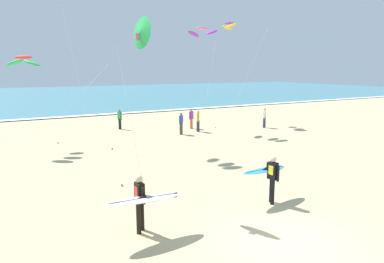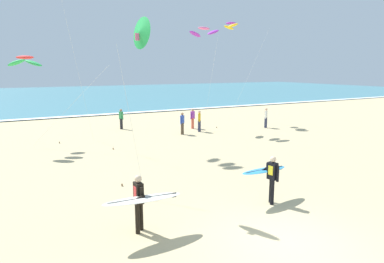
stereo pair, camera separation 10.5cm
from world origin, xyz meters
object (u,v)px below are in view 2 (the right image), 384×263
(bystander_blue_top, at_px, (182,123))
(bystander_green_top, at_px, (121,119))
(kite_arc_violet_low, at_px, (231,26))
(surfer_trailing, at_px, (269,174))
(bystander_purple_top, at_px, (193,118))
(kite_delta_emerald_far, at_px, (140,34))
(bystander_white_top, at_px, (266,118))
(kite_arc_scarlet_mid, at_px, (25,61))
(surfer_lead, at_px, (141,199))
(bystander_yellow_top, at_px, (199,121))
(kite_arc_rose_high, at_px, (204,32))

(bystander_blue_top, bearing_deg, bystander_green_top, 127.61)
(kite_arc_violet_low, bearing_deg, surfer_trailing, -120.18)
(kite_arc_violet_low, height_order, bystander_purple_top, kite_arc_violet_low)
(kite_delta_emerald_far, relative_size, bystander_purple_top, 4.00)
(surfer_trailing, xyz_separation_m, bystander_green_top, (-0.32, 16.77, -0.23))
(kite_arc_violet_low, distance_m, bystander_blue_top, 10.25)
(bystander_blue_top, distance_m, bystander_white_top, 7.16)
(surfer_trailing, height_order, bystander_white_top, surfer_trailing)
(bystander_purple_top, bearing_deg, bystander_blue_top, -135.53)
(kite_arc_scarlet_mid, height_order, bystander_white_top, kite_arc_scarlet_mid)
(bystander_blue_top, bearing_deg, surfer_lead, -121.08)
(surfer_trailing, distance_m, bystander_purple_top, 15.09)
(bystander_green_top, bearing_deg, bystander_yellow_top, -38.45)
(kite_arc_rose_high, relative_size, bystander_blue_top, 4.81)
(kite_arc_scarlet_mid, distance_m, bystander_blue_top, 10.65)
(bystander_purple_top, bearing_deg, kite_delta_emerald_far, -125.16)
(surfer_lead, relative_size, bystander_yellow_top, 1.45)
(bystander_purple_top, xyz_separation_m, bystander_blue_top, (-1.80, -1.76, 0.00))
(kite_arc_scarlet_mid, height_order, kite_delta_emerald_far, kite_delta_emerald_far)
(bystander_purple_top, bearing_deg, kite_arc_scarlet_mid, -173.98)
(surfer_trailing, distance_m, bystander_green_top, 16.78)
(kite_arc_scarlet_mid, xyz_separation_m, bystander_blue_top, (9.75, -0.55, -4.26))
(kite_arc_violet_low, xyz_separation_m, bystander_white_top, (0.86, -3.91, -7.44))
(kite_arc_scarlet_mid, bearing_deg, bystander_green_top, 29.30)
(surfer_lead, bearing_deg, kite_arc_violet_low, 48.84)
(kite_arc_rose_high, bearing_deg, kite_delta_emerald_far, -128.89)
(bystander_white_top, bearing_deg, bystander_yellow_top, 169.40)
(bystander_green_top, bearing_deg, kite_delta_emerald_far, -103.36)
(bystander_green_top, bearing_deg, kite_arc_rose_high, -33.68)
(bystander_yellow_top, bearing_deg, surfer_trailing, -109.30)
(kite_arc_rose_high, bearing_deg, surfer_lead, -126.22)
(surfer_trailing, height_order, bystander_blue_top, surfer_trailing)
(kite_arc_scarlet_mid, relative_size, bystander_green_top, 3.39)
(bystander_green_top, xyz_separation_m, bystander_blue_top, (3.24, -4.20, 0.00))
(kite_arc_violet_low, distance_m, bystander_yellow_top, 9.24)
(kite_arc_scarlet_mid, xyz_separation_m, bystander_green_top, (6.51, 3.65, -4.26))
(kite_arc_scarlet_mid, height_order, bystander_blue_top, kite_arc_scarlet_mid)
(surfer_trailing, xyz_separation_m, bystander_yellow_top, (4.53, 12.93, -0.23))
(surfer_lead, xyz_separation_m, kite_arc_scarlet_mid, (-2.09, 13.24, 4.03))
(kite_delta_emerald_far, distance_m, bystander_white_top, 17.52)
(bystander_purple_top, bearing_deg, surfer_lead, -123.16)
(kite_arc_rose_high, xyz_separation_m, bystander_purple_top, (-0.32, 1.13, -6.49))
(surfer_lead, xyz_separation_m, kite_arc_violet_low, (13.92, 15.93, 7.21))
(surfer_lead, distance_m, bystander_yellow_top, 16.01)
(bystander_yellow_top, bearing_deg, kite_arc_scarlet_mid, 179.04)
(surfer_lead, height_order, kite_arc_violet_low, kite_arc_violet_low)
(surfer_trailing, distance_m, kite_delta_emerald_far, 6.48)
(kite_arc_scarlet_mid, height_order, bystander_yellow_top, kite_arc_scarlet_mid)
(kite_delta_emerald_far, height_order, bystander_green_top, kite_delta_emerald_far)
(kite_delta_emerald_far, bearing_deg, kite_arc_violet_low, 46.18)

